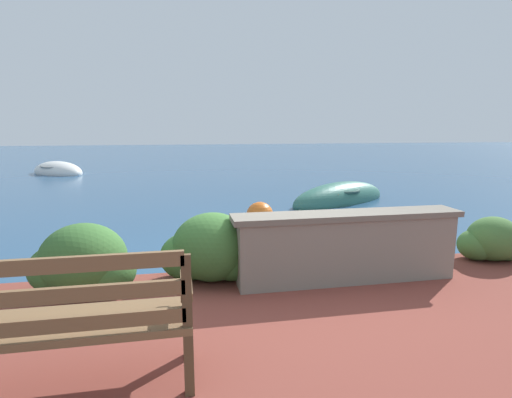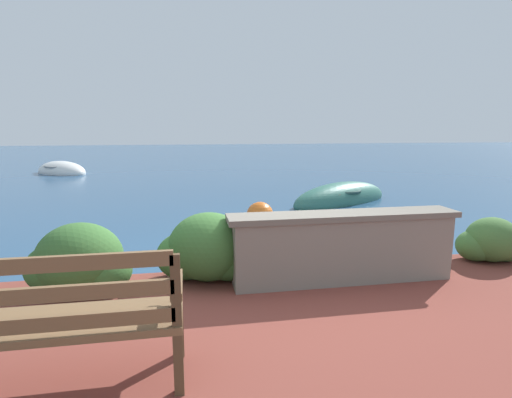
% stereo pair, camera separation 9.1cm
% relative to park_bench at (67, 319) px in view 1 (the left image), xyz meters
% --- Properties ---
extents(ground_plane, '(80.00, 80.00, 0.00)m').
position_rel_park_bench_xyz_m(ground_plane, '(1.62, 2.01, -0.70)').
color(ground_plane, navy).
extents(park_bench, '(1.50, 0.48, 0.93)m').
position_rel_park_bench_xyz_m(park_bench, '(0.00, 0.00, 0.00)').
color(park_bench, brown).
rests_on(park_bench, patio_terrace).
extents(stone_wall, '(2.46, 0.39, 0.75)m').
position_rel_park_bench_xyz_m(stone_wall, '(2.42, 1.42, -0.11)').
color(stone_wall, gray).
rests_on(stone_wall, patio_terrace).
extents(hedge_clump_left, '(1.04, 0.75, 0.71)m').
position_rel_park_bench_xyz_m(hedge_clump_left, '(-0.27, 1.58, -0.18)').
color(hedge_clump_left, '#38662D').
rests_on(hedge_clump_left, patio_terrace).
extents(hedge_clump_centre, '(1.08, 0.78, 0.73)m').
position_rel_park_bench_xyz_m(hedge_clump_centre, '(1.00, 1.72, -0.17)').
color(hedge_clump_centre, '#38662D').
rests_on(hedge_clump_centre, patio_terrace).
extents(hedge_clump_right, '(1.00, 0.72, 0.68)m').
position_rel_park_bench_xyz_m(hedge_clump_right, '(2.15, 1.72, -0.19)').
color(hedge_clump_right, '#2D5628').
rests_on(hedge_clump_right, patio_terrace).
extents(hedge_clump_far_right, '(0.90, 0.65, 0.61)m').
position_rel_park_bench_xyz_m(hedge_clump_far_right, '(3.29, 1.75, -0.22)').
color(hedge_clump_far_right, '#2D5628').
rests_on(hedge_clump_far_right, patio_terrace).
extents(hedge_clump_extra, '(0.80, 0.58, 0.55)m').
position_rel_park_bench_xyz_m(hedge_clump_extra, '(4.46, 1.71, -0.25)').
color(hedge_clump_extra, '#426B33').
rests_on(hedge_clump_extra, patio_terrace).
extents(rowboat_nearest, '(3.23, 2.32, 0.88)m').
position_rel_park_bench_xyz_m(rowboat_nearest, '(4.60, 6.84, -0.63)').
color(rowboat_nearest, '#336B5B').
rests_on(rowboat_nearest, ground_plane).
extents(rowboat_mid, '(2.72, 2.57, 0.89)m').
position_rel_park_bench_xyz_m(rowboat_mid, '(-4.13, 14.77, -0.63)').
color(rowboat_mid, silver).
rests_on(rowboat_mid, ground_plane).
extents(mooring_buoy, '(0.61, 0.61, 0.55)m').
position_rel_park_bench_xyz_m(mooring_buoy, '(2.25, 5.29, -0.61)').
color(mooring_buoy, orange).
rests_on(mooring_buoy, ground_plane).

